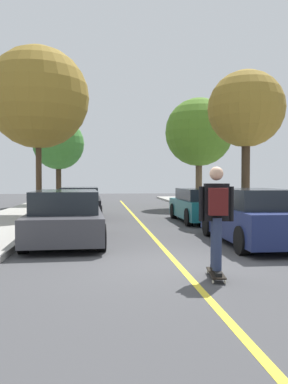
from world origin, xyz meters
name	(u,v)px	position (x,y,z in m)	size (l,w,h in m)	color
ground	(178,264)	(0.00, 0.00, 0.00)	(80.00, 80.00, 0.00)	#424244
center_line	(152,236)	(0.00, 4.00, 0.00)	(0.12, 39.20, 0.01)	gold
parked_car_left_nearest	(66,216)	(-2.42, 3.15, 0.68)	(2.10, 4.59, 1.36)	#38383D
parked_car_left_near	(80,203)	(-2.42, 9.80, 0.65)	(1.94, 4.70, 1.32)	black
parked_car_right_nearest	(254,217)	(2.42, 2.24, 0.70)	(1.86, 4.36, 1.42)	navy
parked_car_right_near	(201,205)	(2.42, 7.65, 0.66)	(1.88, 4.24, 1.30)	#196066
street_tree_left_nearest	(38,98)	(-4.19, 10.02, 5.19)	(4.37, 4.37, 7.25)	#4C3823
street_tree_left_near	(58,144)	(-4.19, 18.01, 3.90)	(3.23, 3.23, 5.40)	#3D2D1E
street_tree_right_nearest	(246,110)	(4.19, 7.57, 4.41)	(3.01, 3.01, 5.81)	#3D2D1E
street_tree_right_near	(199,132)	(4.19, 15.15, 4.41)	(3.95, 3.95, 6.27)	brown
skateboard	(216,273)	(0.43, -1.16, 0.09)	(0.34, 0.86, 0.10)	black
skateboarder	(217,212)	(0.42, -1.20, 1.11)	(0.59, 0.71, 1.77)	black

